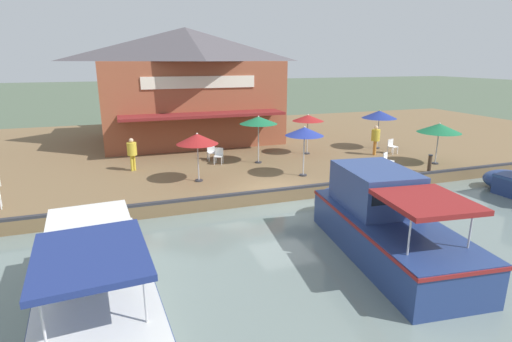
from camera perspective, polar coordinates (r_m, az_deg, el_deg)
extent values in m
plane|color=#4C5B47|center=(17.33, 3.90, -4.72)|extent=(220.00, 220.00, 0.00)
cube|color=brown|center=(27.32, -5.14, 3.49)|extent=(22.00, 56.00, 0.60)
cube|color=#2D2D33|center=(17.21, 3.81, -2.58)|extent=(0.20, 50.40, 0.10)
cube|color=brown|center=(28.77, -9.68, 9.92)|extent=(8.69, 11.30, 5.33)
pyramid|color=#4C474C|center=(28.65, -10.04, 17.41)|extent=(9.12, 11.86, 2.18)
cube|color=maroon|center=(23.69, -7.45, 7.94)|extent=(1.80, 9.60, 0.16)
cube|color=silver|center=(24.36, -8.04, 12.45)|extent=(0.08, 6.78, 0.70)
cylinder|color=#B7B7B7|center=(26.23, 17.03, 5.49)|extent=(0.06, 0.06, 2.22)
cylinder|color=#2D2D33|center=(26.43, 16.85, 3.19)|extent=(0.36, 0.36, 0.06)
cone|color=navy|center=(26.08, 17.22, 7.73)|extent=(2.13, 2.13, 0.47)
cone|color=yellow|center=(26.08, 17.22, 7.78)|extent=(1.32, 1.32, 0.38)
sphere|color=yellow|center=(26.06, 17.26, 8.25)|extent=(0.08, 0.08, 0.08)
cylinder|color=#B7B7B7|center=(18.37, -8.28, 1.64)|extent=(0.06, 0.06, 2.06)
cylinder|color=#2D2D33|center=(18.64, -8.16, -1.34)|extent=(0.36, 0.36, 0.06)
cone|color=maroon|center=(18.17, -8.40, 4.58)|extent=(1.89, 1.89, 0.47)
cone|color=white|center=(18.16, -8.40, 4.64)|extent=(1.17, 1.17, 0.37)
sphere|color=white|center=(18.12, -8.43, 5.30)|extent=(0.08, 0.08, 0.08)
cylinder|color=#B7B7B7|center=(23.37, 24.46, 3.34)|extent=(0.06, 0.06, 2.02)
cylinder|color=#2D2D33|center=(23.57, 24.19, 1.02)|extent=(0.36, 0.36, 0.06)
cone|color=#19663D|center=(23.21, 24.72, 5.60)|extent=(2.23, 2.23, 0.48)
cone|color=silver|center=(23.20, 24.72, 5.65)|extent=(1.38, 1.38, 0.38)
sphere|color=silver|center=(23.17, 24.78, 6.18)|extent=(0.08, 0.08, 0.08)
cylinder|color=#B7B7B7|center=(23.76, 7.35, 5.03)|extent=(0.06, 0.06, 2.20)
cylinder|color=#2D2D33|center=(23.98, 7.27, 2.52)|extent=(0.36, 0.36, 0.06)
cone|color=maroon|center=(23.59, 7.44, 7.53)|extent=(1.84, 1.84, 0.36)
cone|color=white|center=(23.59, 7.44, 7.57)|extent=(1.14, 1.14, 0.29)
sphere|color=white|center=(23.57, 7.46, 7.96)|extent=(0.08, 0.08, 0.08)
cylinder|color=#B7B7B7|center=(21.45, 0.35, 4.27)|extent=(0.06, 0.06, 2.39)
cylinder|color=#2D2D33|center=(21.71, 0.34, 1.26)|extent=(0.36, 0.36, 0.06)
cone|color=#19663D|center=(21.26, 0.35, 7.27)|extent=(2.01, 2.01, 0.39)
cone|color=silver|center=(21.25, 0.35, 7.33)|extent=(1.25, 1.25, 0.31)
sphere|color=silver|center=(21.23, 0.36, 7.80)|extent=(0.08, 0.08, 0.08)
cylinder|color=#B7B7B7|center=(19.16, 6.84, 2.54)|extent=(0.06, 0.06, 2.23)
cylinder|color=#2D2D33|center=(19.43, 6.74, -0.58)|extent=(0.36, 0.36, 0.06)
cone|color=navy|center=(18.95, 6.94, 5.65)|extent=(1.83, 1.83, 0.40)
cone|color=white|center=(18.95, 6.94, 5.71)|extent=(1.13, 1.13, 0.32)
sphere|color=white|center=(18.92, 6.96, 6.25)|extent=(0.08, 0.08, 0.08)
cube|color=white|center=(21.57, 19.07, 0.79)|extent=(0.05, 0.05, 0.42)
cube|color=white|center=(21.22, 18.62, 0.59)|extent=(0.05, 0.05, 0.42)
cube|color=white|center=(21.73, 18.11, 0.98)|extent=(0.05, 0.05, 0.42)
cube|color=white|center=(21.37, 17.65, 0.78)|extent=(0.05, 0.05, 0.42)
cube|color=white|center=(21.42, 18.41, 1.34)|extent=(0.60, 0.60, 0.05)
cube|color=white|center=(21.45, 17.98, 2.01)|extent=(0.24, 0.41, 0.40)
cube|color=white|center=(25.18, 19.55, 2.79)|extent=(0.05, 0.05, 0.42)
cube|color=white|center=(24.88, 18.97, 2.69)|extent=(0.05, 0.05, 0.42)
cube|color=white|center=(25.43, 18.85, 2.97)|extent=(0.05, 0.05, 0.42)
cube|color=white|center=(25.12, 18.27, 2.88)|extent=(0.05, 0.05, 0.42)
cube|color=white|center=(25.11, 18.96, 3.31)|extent=(0.53, 0.53, 0.05)
cube|color=white|center=(25.19, 18.65, 3.89)|extent=(0.14, 0.44, 0.40)
cube|color=white|center=(22.25, -5.71, 2.02)|extent=(0.04, 0.04, 0.42)
cube|color=white|center=(22.17, -6.72, 1.94)|extent=(0.04, 0.04, 0.42)
cube|color=white|center=(22.63, -5.93, 2.25)|extent=(0.04, 0.04, 0.42)
cube|color=white|center=(22.55, -6.93, 2.17)|extent=(0.04, 0.04, 0.42)
cube|color=white|center=(22.35, -6.34, 2.62)|extent=(0.45, 0.45, 0.05)
cube|color=white|center=(22.49, -6.46, 3.29)|extent=(0.05, 0.44, 0.40)
cube|color=white|center=(20.97, -32.76, -1.29)|extent=(0.04, 0.04, 0.42)
cube|color=white|center=(21.28, -4.95, 1.41)|extent=(0.05, 0.05, 0.42)
cube|color=white|center=(21.36, -6.00, 1.44)|extent=(0.05, 0.05, 0.42)
cube|color=white|center=(21.66, -4.74, 1.67)|extent=(0.05, 0.05, 0.42)
cube|color=white|center=(21.74, -5.78, 1.70)|extent=(0.05, 0.05, 0.42)
cube|color=white|center=(21.46, -5.38, 2.11)|extent=(0.59, 0.59, 0.05)
cube|color=white|center=(21.60, -5.29, 2.81)|extent=(0.23, 0.41, 0.40)
cube|color=white|center=(17.73, -32.65, -4.01)|extent=(0.05, 0.05, 0.42)
cube|color=white|center=(18.11, -32.63, -3.63)|extent=(0.05, 0.05, 0.42)
cylinder|color=orange|center=(24.56, 16.54, 3.24)|extent=(0.13, 0.13, 0.84)
cylinder|color=orange|center=(24.40, 16.65, 3.15)|extent=(0.13, 0.13, 0.84)
cylinder|color=gold|center=(24.34, 16.73, 4.93)|extent=(0.49, 0.49, 0.67)
sphere|color=#DBB28E|center=(24.27, 16.81, 5.96)|extent=(0.23, 0.23, 0.23)
cylinder|color=gold|center=(20.96, -17.33, 1.07)|extent=(0.13, 0.13, 0.81)
cylinder|color=gold|center=(21.06, -16.99, 1.16)|extent=(0.13, 0.13, 0.81)
cylinder|color=gold|center=(20.85, -17.31, 3.04)|extent=(0.47, 0.47, 0.64)
sphere|color=#DBB28E|center=(20.77, -17.41, 4.19)|extent=(0.22, 0.22, 0.22)
cube|color=navy|center=(13.17, 18.57, -9.05)|extent=(6.60, 3.19, 1.25)
ellipsoid|color=navy|center=(15.74, 12.64, -4.50)|extent=(2.49, 2.61, 1.25)
cube|color=maroon|center=(12.96, 18.78, -6.85)|extent=(6.68, 3.23, 0.10)
cube|color=navy|center=(13.61, 16.62, -2.29)|extent=(2.97, 2.29, 1.31)
cube|color=black|center=(12.46, 19.71, -3.43)|extent=(0.25, 1.75, 0.46)
cube|color=maroon|center=(11.40, 23.17, -4.00)|extent=(2.47, 2.36, 0.14)
cylinder|color=silver|center=(11.63, 28.34, -7.18)|extent=(0.05, 0.05, 1.11)
cylinder|color=silver|center=(10.60, 21.09, -8.46)|extent=(0.05, 0.05, 1.11)
cube|color=silver|center=(10.65, -21.76, -16.01)|extent=(6.57, 2.91, 1.10)
ellipsoid|color=silver|center=(13.51, -22.31, -9.13)|extent=(2.42, 2.49, 1.10)
cube|color=navy|center=(10.42, -22.03, -13.79)|extent=(6.65, 2.96, 0.10)
cube|color=white|center=(11.19, -22.53, -8.53)|extent=(2.30, 2.12, 0.97)
cube|color=black|center=(10.17, -22.44, -10.23)|extent=(0.18, 1.72, 0.34)
cube|color=navy|center=(8.49, -22.55, -11.04)|extent=(2.86, 2.28, 0.13)
cylinder|color=silver|center=(8.09, -15.60, -16.61)|extent=(0.05, 0.05, 1.20)
cylinder|color=silver|center=(8.13, -28.27, -17.89)|extent=(0.05, 0.05, 1.20)
ellipsoid|color=navy|center=(22.19, 32.24, -1.14)|extent=(2.22, 2.15, 0.92)
cylinder|color=#473323|center=(21.62, 23.56, 0.96)|extent=(0.18, 0.18, 0.85)
cylinder|color=#2D2D33|center=(21.53, 23.69, 2.10)|extent=(0.22, 0.22, 0.04)
cylinder|color=brown|center=(34.53, -15.93, 8.29)|extent=(0.36, 0.36, 2.71)
sphere|color=#387033|center=(34.32, -16.27, 12.81)|extent=(3.66, 3.66, 3.66)
sphere|color=#387033|center=(33.58, -17.10, 12.07)|extent=(2.56, 2.56, 2.56)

